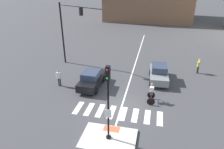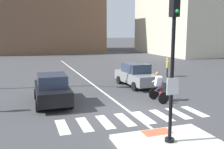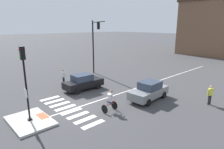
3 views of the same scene
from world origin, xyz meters
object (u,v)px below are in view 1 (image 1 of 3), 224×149
at_px(signal_pole, 108,98).
at_px(car_grey_eastbound_mid, 159,73).
at_px(pedestrian_waiting_far_side, 199,65).
at_px(traffic_light_mast, 68,25).
at_px(car_black_westbound_near, 92,79).
at_px(pedestrian_at_curb_left, 59,77).
at_px(cyclist, 152,92).

xyz_separation_m(signal_pole, car_grey_eastbound_mid, (3.00, 9.44, -2.37)).
bearing_deg(pedestrian_waiting_far_side, traffic_light_mast, -177.18).
distance_m(traffic_light_mast, car_black_westbound_near, 7.43).
xyz_separation_m(car_grey_eastbound_mid, pedestrian_waiting_far_side, (4.19, 2.76, 0.17)).
bearing_deg(signal_pole, pedestrian_waiting_far_side, 59.50).
relative_size(traffic_light_mast, car_black_westbound_near, 1.73).
bearing_deg(car_grey_eastbound_mid, pedestrian_at_curb_left, -160.68).
distance_m(car_black_westbound_near, pedestrian_at_curb_left, 3.16).
bearing_deg(car_black_westbound_near, cyclist, -14.10).
bearing_deg(car_black_westbound_near, signal_pole, -64.11).
xyz_separation_m(pedestrian_at_curb_left, pedestrian_waiting_far_side, (13.55, 6.04, 0.00)).
bearing_deg(cyclist, traffic_light_mast, 147.48).
bearing_deg(car_grey_eastbound_mid, traffic_light_mast, 168.79).
bearing_deg(cyclist, pedestrian_waiting_far_side, 55.74).
bearing_deg(signal_pole, traffic_light_mast, 122.54).
bearing_deg(traffic_light_mast, pedestrian_at_curb_left, -79.67).
bearing_deg(cyclist, signal_pole, -115.05).
bearing_deg(signal_pole, car_black_westbound_near, 115.89).
height_order(car_grey_eastbound_mid, pedestrian_at_curb_left, pedestrian_at_curb_left).
relative_size(cyclist, pedestrian_at_curb_left, 1.01).
height_order(traffic_light_mast, pedestrian_waiting_far_side, traffic_light_mast).
bearing_deg(pedestrian_waiting_far_side, signal_pole, -120.50).
distance_m(cyclist, pedestrian_waiting_far_side, 8.41).
distance_m(signal_pole, car_grey_eastbound_mid, 10.19).
bearing_deg(car_grey_eastbound_mid, pedestrian_waiting_far_side, 33.41).
distance_m(car_black_westbound_near, car_grey_eastbound_mid, 6.83).
xyz_separation_m(signal_pole, traffic_light_mast, (-7.33, 11.49, 1.56)).
bearing_deg(pedestrian_at_curb_left, pedestrian_waiting_far_side, 24.04).
bearing_deg(car_black_westbound_near, traffic_light_mast, 130.37).
distance_m(signal_pole, car_black_westbound_near, 7.79).
xyz_separation_m(signal_pole, pedestrian_waiting_far_side, (7.19, 12.20, -2.19)).
height_order(pedestrian_at_curb_left, pedestrian_waiting_far_side, same).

